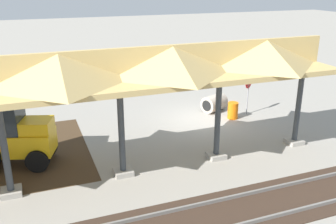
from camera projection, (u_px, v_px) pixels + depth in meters
ground_plane at (203, 120)px, 20.14m from camera, size 120.00×120.00×0.00m
platform_canopy at (59, 74)px, 12.43m from camera, size 21.38×3.20×4.90m
rail_tracks at (304, 195)px, 13.05m from camera, size 60.00×2.58×0.15m
stop_sign at (248, 86)px, 20.43m from camera, size 0.66×0.43×2.26m
backhoe at (8, 136)px, 14.88m from camera, size 5.17×2.73×2.82m
concrete_pipe at (214, 103)px, 21.32m from camera, size 1.64×1.43×0.95m
traffic_barrel at (233, 110)px, 20.20m from camera, size 0.56×0.56×0.90m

